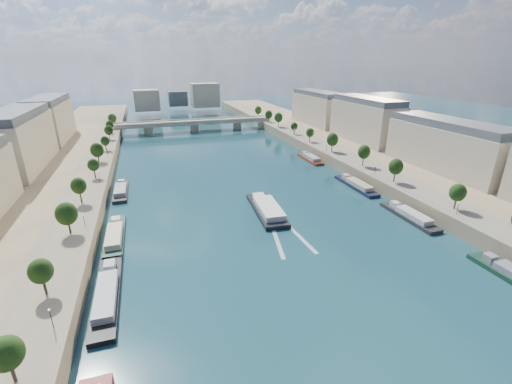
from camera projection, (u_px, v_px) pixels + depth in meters
ground at (240, 188)px, 138.34m from camera, size 700.00×700.00×0.00m
quay_left at (37, 204)px, 116.90m from camera, size 44.00×520.00×5.00m
quay_right at (390, 166)px, 157.97m from camera, size 44.00×520.00×5.00m
pave_left at (83, 192)px, 120.26m from camera, size 14.00×520.00×0.10m
pave_right at (362, 164)px, 152.76m from camera, size 14.00×520.00×0.10m
trees_left at (87, 175)px, 120.63m from camera, size 4.80×268.80×8.26m
trees_right at (348, 147)px, 159.10m from camera, size 4.80×268.80×8.26m
lamps_left at (92, 194)px, 111.68m from camera, size 0.36×200.36×4.28m
lamps_right at (348, 156)px, 154.93m from camera, size 0.36×200.36×4.28m
buildings_right at (400, 130)px, 167.26m from camera, size 16.00×226.00×23.20m
skyline at (183, 97)px, 328.70m from camera, size 79.00×42.00×22.00m
bridge at (194, 124)px, 246.76m from camera, size 112.00×12.00×8.15m
tour_barge at (267, 209)px, 116.49m from camera, size 10.15×28.80×3.84m
wake at (285, 234)px, 102.16m from camera, size 10.75×26.03×0.04m
moored_barges_left at (107, 294)px, 74.62m from camera, size 5.00×155.76×3.60m
moored_barges_right at (409, 216)px, 111.97m from camera, size 5.00×162.73×3.60m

